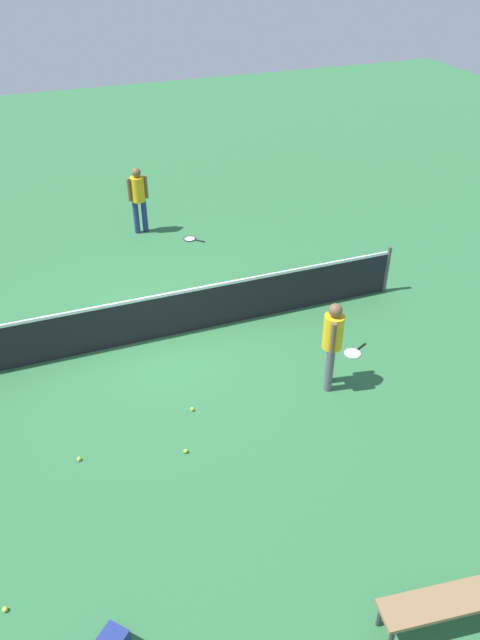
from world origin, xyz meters
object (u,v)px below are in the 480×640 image
at_px(player_far_side, 138,195).
at_px(tennis_ball_baseline, 192,409).
at_px(tennis_racket_far_player, 191,239).
at_px(tennis_ball_near_player, 79,459).
at_px(courtside_bench, 442,604).
at_px(tennis_racket_near_player, 353,353).
at_px(tennis_ball_midcourt, 5,609).
at_px(tennis_ball_by_net, 186,451).
at_px(player_near_side, 332,339).

distance_m(player_far_side, tennis_ball_baseline, 7.00).
bearing_deg(tennis_racket_far_player, tennis_ball_near_player, -119.61).
bearing_deg(tennis_ball_near_player, courtside_bench, -48.46).
bearing_deg(courtside_bench, tennis_ball_baseline, 110.16).
xyz_separation_m(player_far_side, tennis_racket_near_player, (2.60, -6.44, -1.00)).
xyz_separation_m(tennis_ball_near_player, tennis_ball_midcourt, (-1.17, -2.11, 0.00)).
bearing_deg(tennis_ball_baseline, tennis_racket_near_player, 7.84).
bearing_deg(tennis_ball_by_net, player_far_side, 82.15).
relative_size(tennis_racket_far_player, tennis_ball_near_player, 8.10).
bearing_deg(tennis_ball_by_net, tennis_ball_near_player, 165.40).
bearing_deg(tennis_ball_baseline, tennis_ball_midcourt, -140.31).
bearing_deg(tennis_ball_by_net, tennis_ball_midcourt, -148.10).
height_order(tennis_racket_near_player, tennis_ball_near_player, tennis_ball_near_player).
bearing_deg(tennis_racket_far_player, player_near_side, -83.94).
xyz_separation_m(player_near_side, tennis_racket_far_player, (-0.66, 6.24, -1.00)).
height_order(player_far_side, tennis_racket_near_player, player_far_side).
height_order(tennis_racket_near_player, tennis_ball_by_net, tennis_ball_by_net).
height_order(player_near_side, courtside_bench, player_near_side).
height_order(tennis_racket_near_player, tennis_ball_midcourt, tennis_ball_midcourt).
height_order(tennis_ball_by_net, tennis_ball_midcourt, same).
xyz_separation_m(player_near_side, tennis_ball_midcourt, (-5.53, -2.37, -0.98)).
bearing_deg(tennis_racket_far_player, tennis_ball_midcourt, -119.48).
bearing_deg(tennis_racket_near_player, tennis_ball_by_net, -160.14).
relative_size(player_near_side, player_far_side, 1.00).
height_order(tennis_ball_baseline, courtside_bench, courtside_bench).
distance_m(tennis_racket_near_player, tennis_racket_far_player, 5.79).
xyz_separation_m(tennis_racket_far_player, tennis_ball_by_net, (-2.13, -6.91, 0.02)).
distance_m(tennis_racket_near_player, tennis_ball_midcourt, 7.09).
bearing_deg(tennis_racket_far_player, courtside_bench, -90.60).
bearing_deg(tennis_ball_baseline, player_far_side, 84.14).
bearing_deg(player_far_side, tennis_ball_near_player, -109.73).
relative_size(tennis_ball_by_net, tennis_ball_baseline, 1.00).
relative_size(tennis_ball_by_net, courtside_bench, 0.04).
xyz_separation_m(tennis_racket_near_player, tennis_ball_by_net, (-3.67, -1.32, 0.02)).
xyz_separation_m(tennis_ball_midcourt, tennis_ball_baseline, (3.10, 2.58, 0.00)).
relative_size(tennis_racket_far_player, tennis_ball_baseline, 8.10).
relative_size(player_far_side, tennis_racket_near_player, 2.84).
bearing_deg(tennis_ball_midcourt, player_near_side, 23.23).
height_order(tennis_racket_far_player, tennis_ball_midcourt, tennis_ball_midcourt).
relative_size(player_far_side, tennis_ball_by_net, 25.76).
distance_m(tennis_ball_by_net, tennis_ball_baseline, 0.94).
height_order(player_near_side, tennis_racket_far_player, player_near_side).
xyz_separation_m(tennis_ball_baseline, courtside_bench, (1.65, -4.51, 0.38)).
height_order(player_far_side, tennis_ball_baseline, player_far_side).
distance_m(tennis_racket_far_player, tennis_ball_by_net, 7.23).
bearing_deg(tennis_ball_baseline, player_near_side, -4.76).
height_order(tennis_ball_near_player, courtside_bench, courtside_bench).
relative_size(player_near_side, tennis_ball_by_net, 25.76).
xyz_separation_m(tennis_racket_far_player, courtside_bench, (-0.11, -10.54, 0.40)).
height_order(player_far_side, tennis_racket_far_player, player_far_side).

